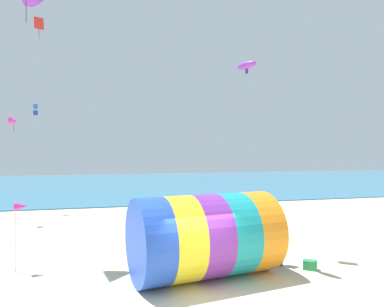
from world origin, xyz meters
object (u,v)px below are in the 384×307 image
Objects in this scene: kite_blue_box at (36,110)px; cooler_box at (310,265)px; kite_red_diamond at (39,24)px; kite_magenta_delta at (14,121)px; kite_purple_parafoil at (247,65)px; kite_handler at (280,243)px; bystander_near_water at (216,208)px; beach_flag at (21,210)px; giant_inflatable_tube at (205,236)px.

kite_blue_box reaches higher than cooler_box.
kite_magenta_delta is (-1.89, 2.07, -5.68)m from kite_red_diamond.
cooler_box is (13.62, -12.10, -6.38)m from kite_magenta_delta.
kite_red_diamond reaches higher than kite_magenta_delta.
kite_handler is at bearing -22.02° from kite_purple_parafoil.
kite_blue_box is 15.60m from bystander_near_water.
kite_red_diamond is at bearing 179.96° from bystander_near_water.
beach_flag is at bearing -74.77° from kite_magenta_delta.
cooler_box is (0.65, -10.03, -0.68)m from bystander_near_water.
beach_flag is (2.17, -13.86, -5.43)m from kite_blue_box.
kite_blue_box is 0.32× the size of beach_flag.
kite_magenta_delta is 10.88m from beach_flag.
cooler_box is (2.15, -1.24, -8.00)m from kite_purple_parafoil.
kite_handler is 0.64× the size of beach_flag.
kite_red_diamond is 2.51× the size of cooler_box.
kite_purple_parafoil reaches higher than beach_flag.
giant_inflatable_tube is 10.99× the size of cooler_box.
kite_red_diamond is 0.48× the size of beach_flag.
kite_handler is at bearing -40.68° from kite_red_diamond.
kite_red_diamond is 1.20× the size of kite_purple_parafoil.
kite_purple_parafoil is at bearing -42.56° from kite_red_diamond.
bystander_near_water is at bearing -26.55° from kite_blue_box.
kite_magenta_delta is 1.96× the size of cooler_box.
kite_handler is at bearing 140.95° from cooler_box.
kite_blue_box is 18.62m from kite_purple_parafoil.
giant_inflatable_tube is 3.29× the size of kite_handler.
giant_inflatable_tube is 7.04m from kite_purple_parafoil.
beach_flag is at bearing 167.67° from cooler_box.
bystander_near_water is at bearing 70.08° from giant_inflatable_tube.
kite_purple_parafoil is 11.53m from bystander_near_water.
kite_purple_parafoil is (-1.24, 0.50, 7.29)m from kite_handler.
bystander_near_water is 12.92m from beach_flag.
bystander_near_water is at bearing 88.43° from kite_handler.
kite_handler is at bearing -91.57° from bystander_near_water.
kite_magenta_delta is at bearing -96.52° from kite_blue_box.
kite_handler is 9.29m from bystander_near_water.
giant_inflatable_tube is 3.40× the size of bystander_near_water.
cooler_box is at bearing -86.26° from bystander_near_water.
beach_flag is at bearing -143.54° from bystander_near_water.
kite_red_diamond is at bearing 137.44° from kite_purple_parafoil.
bystander_near_water is at bearing -0.04° from kite_red_diamond.
kite_handler is at bearing 8.80° from giant_inflatable_tube.
giant_inflatable_tube is at bearing -153.83° from kite_purple_parafoil.
beach_flag is (-8.83, 1.16, -5.78)m from kite_purple_parafoil.
beach_flag is (-10.32, -7.63, 1.54)m from bystander_near_water.
kite_purple_parafoil is 1.07× the size of kite_magenta_delta.
giant_inflatable_tube is at bearing -60.87° from kite_blue_box.
bystander_near_water is at bearing 93.74° from cooler_box.
kite_purple_parafoil is at bearing 150.02° from cooler_box.
kite_blue_box is 1.69× the size of cooler_box.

